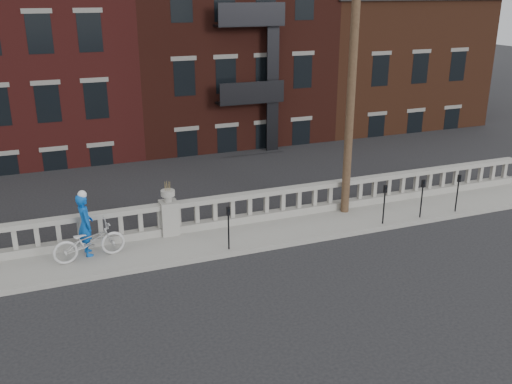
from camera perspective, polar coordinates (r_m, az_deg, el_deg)
ground at (r=15.19m, az=-5.06°, el=-10.27°), size 120.00×120.00×0.00m
sidewalk at (r=17.74m, az=-7.87°, el=-5.50°), size 32.00×2.20×0.15m
balustrade at (r=18.37m, az=-8.67°, el=-2.71°), size 28.00×0.34×1.03m
planter_pedestal at (r=18.30m, az=-8.70°, el=-2.16°), size 0.55×0.55×1.76m
lower_level at (r=36.31m, az=-15.04°, el=11.19°), size 80.00×44.00×20.80m
utility_pole at (r=19.14m, az=9.64°, el=12.41°), size 1.60×0.28×10.00m
parking_meter_b at (r=16.96m, az=-2.77°, el=-3.13°), size 0.10×0.09×1.36m
parking_meter_c at (r=19.27m, az=12.72°, el=-0.77°), size 0.10×0.09×1.36m
parking_meter_d at (r=20.12m, az=16.28°, el=-0.21°), size 0.10×0.09×1.36m
parking_meter_e at (r=21.04m, az=19.53°, el=0.30°), size 0.10×0.09×1.36m
bicycle at (r=17.18m, az=-16.36°, el=-4.76°), size 2.15×0.99×1.09m
cyclist at (r=17.33m, az=-16.70°, el=-3.13°), size 0.53×0.74×1.89m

